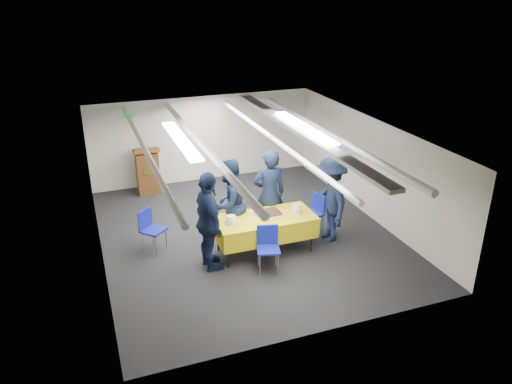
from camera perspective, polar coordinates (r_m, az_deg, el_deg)
ground at (r=10.88m, az=-1.15°, el=-4.82°), size 7.00×7.00×0.00m
room_shell at (r=10.55m, az=-1.48°, el=4.98°), size 6.00×7.00×2.30m
serving_table at (r=9.97m, az=1.01°, el=-3.95°), size 2.00×0.92×0.77m
sheet_cake at (r=9.91m, az=1.41°, el=-2.50°), size 0.50×0.39×0.09m
plate_stack_left at (r=9.59m, az=-2.87°, el=-3.23°), size 0.21×0.21×0.16m
plate_stack_right at (r=10.03m, az=4.65°, el=-1.97°), size 0.20×0.20×0.18m
podium at (r=13.03m, az=-12.29°, el=2.45°), size 0.62×0.53×1.25m
chair_near at (r=9.41m, az=1.36°, el=-5.90°), size 0.52×0.52×0.87m
chair_right at (r=10.82m, az=6.72°, el=-1.99°), size 0.52×0.52×0.87m
chair_left at (r=10.28m, az=-12.05°, el=-3.79°), size 0.59×0.59×0.87m
sailor_a at (r=10.42m, az=1.51°, el=-0.22°), size 0.74×0.52×1.93m
sailor_b at (r=10.06m, az=-3.13°, el=-1.35°), size 1.15×1.08×1.87m
sailor_c at (r=9.26m, az=-5.40°, el=-3.43°), size 0.54×1.17×1.94m
sailor_d at (r=10.40m, az=8.44°, el=-0.88°), size 0.77×1.22×1.82m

